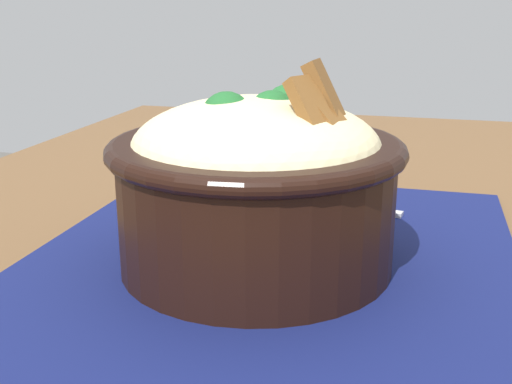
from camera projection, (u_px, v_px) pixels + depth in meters
The scene contains 4 objects.
table at pixel (309, 356), 0.47m from camera, with size 1.16×0.79×0.77m.
placemat at pixel (272, 259), 0.44m from camera, with size 0.38×0.33×0.00m, color #11194C.
bowl at pixel (256, 178), 0.41m from camera, with size 0.19×0.19×0.14m.
fork at pixel (323, 204), 0.54m from camera, with size 0.04×0.13×0.00m.
Camera 1 is at (-0.41, -0.07, 0.94)m, focal length 44.43 mm.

